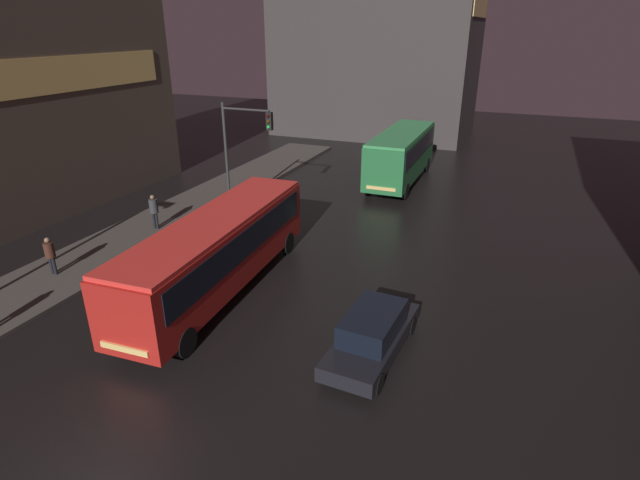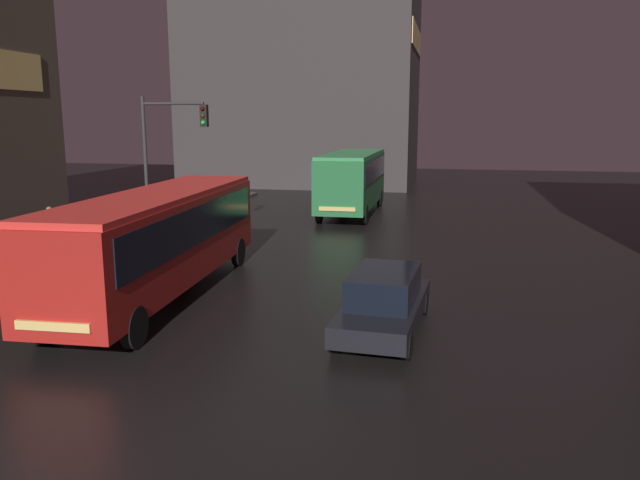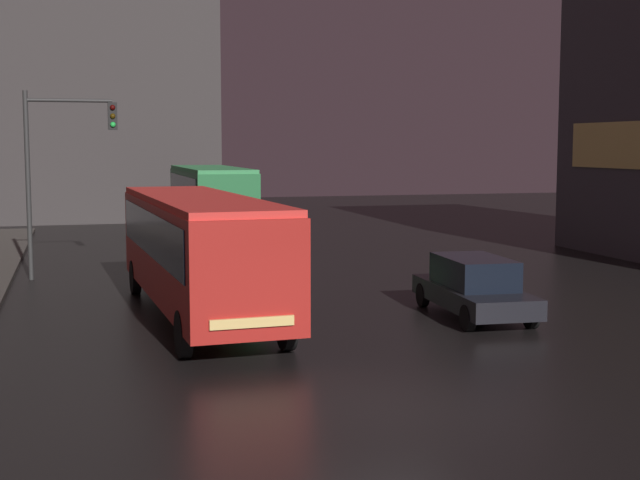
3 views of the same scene
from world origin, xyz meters
The scene contains 8 objects.
ground_plane centered at (0.00, 0.00, 0.00)m, with size 120.00×120.00×0.00m, color black.
sidewalk_left centered at (-9.00, 10.00, 0.07)m, with size 4.00×48.00×0.15m.
bus_near centered at (-1.96, 8.73, 1.93)m, with size 3.03×11.40×3.13m.
bus_far centered at (0.98, 26.32, 2.10)m, with size 2.68×9.76×3.41m.
car_taxi centered at (4.88, 6.95, 0.79)m, with size 2.06×4.87×1.55m.
pedestrian_near centered at (-8.53, 12.84, 1.26)m, with size 0.50×0.50×1.81m.
pedestrian_mid centered at (-9.13, 7.02, 1.15)m, with size 0.55×0.55×1.67m.
traffic_light_main centered at (-5.42, 16.62, 4.15)m, with size 2.96×0.35×6.16m.
Camera 1 is at (8.44, -6.14, 9.83)m, focal length 28.00 mm.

